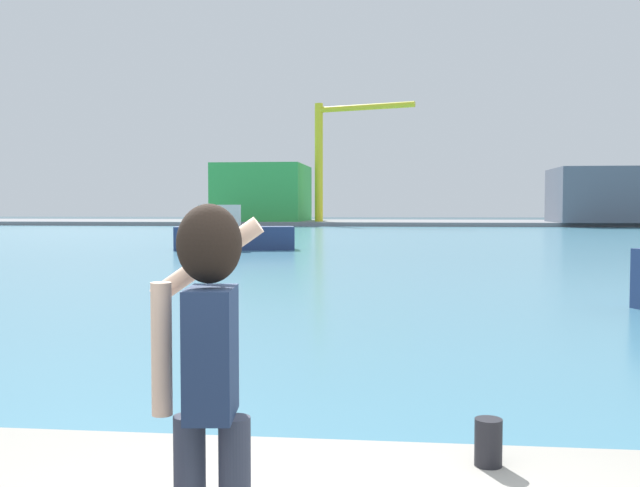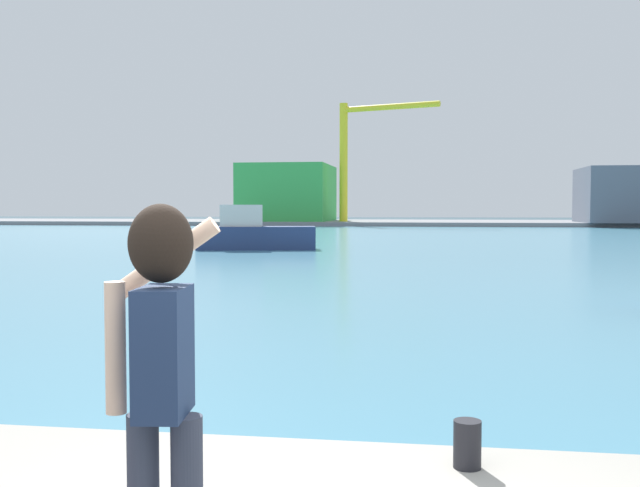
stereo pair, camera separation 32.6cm
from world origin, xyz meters
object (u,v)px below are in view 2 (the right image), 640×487
at_px(person_photographer, 161,359).
at_px(harbor_bollard, 467,444).
at_px(port_crane, 357,147).
at_px(warehouse_left, 288,193).
at_px(boat_moored, 253,234).

distance_m(person_photographer, harbor_bollard, 2.49).
relative_size(harbor_bollard, port_crane, 0.02).
height_order(harbor_bollard, warehouse_left, warehouse_left).
distance_m(person_photographer, warehouse_left, 92.50).
relative_size(boat_moored, port_crane, 0.45).
relative_size(person_photographer, warehouse_left, 0.13).
bearing_deg(warehouse_left, person_photographer, -79.32).
bearing_deg(boat_moored, port_crane, 78.07).
distance_m(harbor_bollard, port_crane, 85.18).
bearing_deg(harbor_bollard, boat_moored, 106.02).
relative_size(harbor_bollard, boat_moored, 0.05).
bearing_deg(boat_moored, warehouse_left, 87.79).
bearing_deg(warehouse_left, harbor_bollard, -78.24).
relative_size(harbor_bollard, warehouse_left, 0.02).
height_order(person_photographer, warehouse_left, warehouse_left).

